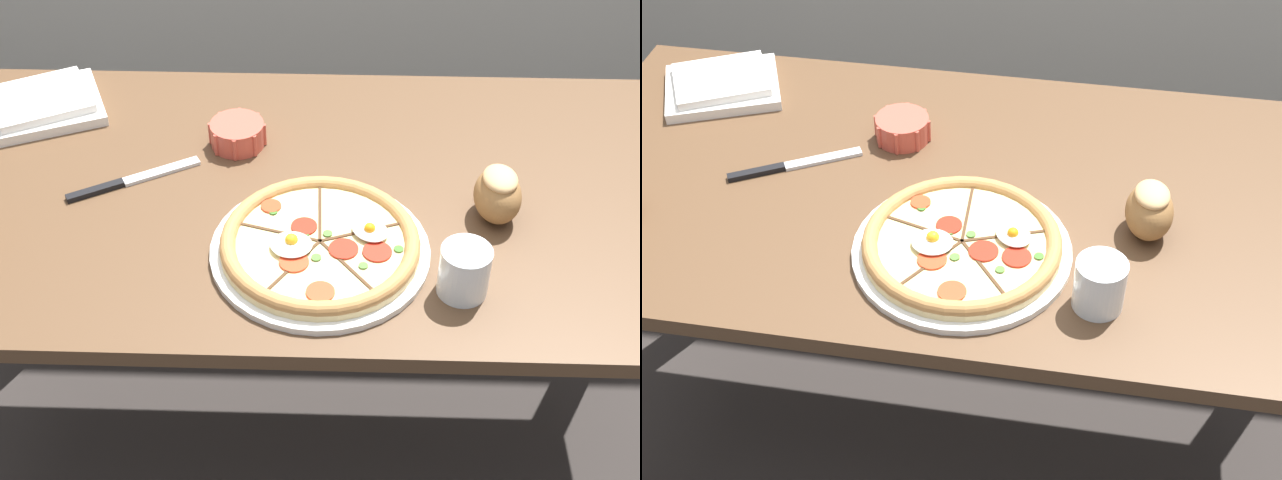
% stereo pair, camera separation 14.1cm
% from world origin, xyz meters
% --- Properties ---
extents(ground_plane, '(12.00, 12.00, 0.00)m').
position_xyz_m(ground_plane, '(0.00, 0.00, 0.00)').
color(ground_plane, '#2D2826').
extents(dining_table, '(1.49, 0.75, 0.73)m').
position_xyz_m(dining_table, '(0.00, 0.00, 0.63)').
color(dining_table, '#513823').
rests_on(dining_table, ground_plane).
extents(pizza, '(0.35, 0.35, 0.05)m').
position_xyz_m(pizza, '(0.01, -0.16, 0.75)').
color(pizza, white).
rests_on(pizza, dining_table).
extents(ramekin_bowl, '(0.11, 0.11, 0.05)m').
position_xyz_m(ramekin_bowl, '(-0.15, 0.13, 0.76)').
color(ramekin_bowl, '#C64C3D').
rests_on(ramekin_bowl, dining_table).
extents(napkin_folded, '(0.27, 0.25, 0.04)m').
position_xyz_m(napkin_folded, '(-0.54, 0.23, 0.75)').
color(napkin_folded, silver).
rests_on(napkin_folded, dining_table).
extents(bread_piece_mid, '(0.09, 0.11, 0.09)m').
position_xyz_m(bread_piece_mid, '(0.30, -0.06, 0.78)').
color(bread_piece_mid, olive).
rests_on(bread_piece_mid, dining_table).
extents(knife_main, '(0.22, 0.13, 0.01)m').
position_xyz_m(knife_main, '(-0.32, 0.01, 0.74)').
color(knife_main, silver).
rests_on(knife_main, dining_table).
extents(water_glass, '(0.08, 0.08, 0.08)m').
position_xyz_m(water_glass, '(0.23, -0.24, 0.77)').
color(water_glass, white).
rests_on(water_glass, dining_table).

